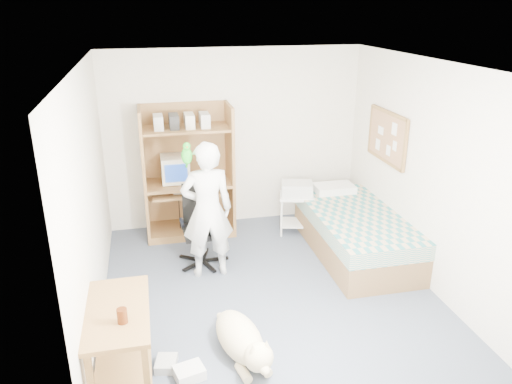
% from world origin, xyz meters
% --- Properties ---
extents(floor, '(4.00, 4.00, 0.00)m').
position_xyz_m(floor, '(0.00, 0.00, 0.00)').
color(floor, '#495163').
rests_on(floor, ground).
extents(wall_back, '(3.60, 0.02, 2.50)m').
position_xyz_m(wall_back, '(0.00, 2.00, 1.25)').
color(wall_back, silver).
rests_on(wall_back, floor).
extents(wall_right, '(0.02, 4.00, 2.50)m').
position_xyz_m(wall_right, '(1.80, 0.00, 1.25)').
color(wall_right, silver).
rests_on(wall_right, floor).
extents(wall_left, '(0.02, 4.00, 2.50)m').
position_xyz_m(wall_left, '(-1.80, 0.00, 1.25)').
color(wall_left, silver).
rests_on(wall_left, floor).
extents(ceiling, '(3.60, 4.00, 0.02)m').
position_xyz_m(ceiling, '(0.00, 0.00, 2.50)').
color(ceiling, white).
rests_on(ceiling, wall_back).
extents(computer_hutch, '(1.20, 0.63, 1.80)m').
position_xyz_m(computer_hutch, '(-0.70, 1.74, 0.82)').
color(computer_hutch, brown).
rests_on(computer_hutch, floor).
extents(bed, '(1.02, 2.02, 0.66)m').
position_xyz_m(bed, '(1.30, 0.62, 0.29)').
color(bed, brown).
rests_on(bed, floor).
extents(side_desk, '(0.50, 1.00, 0.75)m').
position_xyz_m(side_desk, '(-1.55, -1.20, 0.49)').
color(side_desk, brown).
rests_on(side_desk, floor).
extents(corkboard, '(0.04, 0.94, 0.66)m').
position_xyz_m(corkboard, '(1.77, 0.90, 1.45)').
color(corkboard, '#9D6C46').
rests_on(corkboard, wall_right).
extents(office_chair, '(0.55, 0.55, 0.98)m').
position_xyz_m(office_chair, '(-0.65, 0.82, 0.35)').
color(office_chair, black).
rests_on(office_chair, floor).
extents(person, '(0.60, 0.40, 1.63)m').
position_xyz_m(person, '(-0.60, 0.51, 0.82)').
color(person, white).
rests_on(person, floor).
extents(parrot, '(0.12, 0.21, 0.33)m').
position_xyz_m(parrot, '(-0.80, 0.53, 1.49)').
color(parrot, '#148B1B').
rests_on(parrot, person).
extents(dog, '(0.51, 1.11, 0.42)m').
position_xyz_m(dog, '(-0.51, -1.06, 0.18)').
color(dog, beige).
rests_on(dog, floor).
extents(printer_cart, '(0.55, 0.49, 0.56)m').
position_xyz_m(printer_cart, '(0.75, 1.39, 0.37)').
color(printer_cart, white).
rests_on(printer_cart, floor).
extents(printer, '(0.49, 0.42, 0.18)m').
position_xyz_m(printer, '(0.75, 1.39, 0.65)').
color(printer, beige).
rests_on(printer, printer_cart).
extents(crt_monitor, '(0.37, 0.40, 0.35)m').
position_xyz_m(crt_monitor, '(-0.87, 1.75, 0.95)').
color(crt_monitor, beige).
rests_on(crt_monitor, computer_hutch).
extents(keyboard, '(0.46, 0.19, 0.03)m').
position_xyz_m(keyboard, '(-0.70, 1.58, 0.67)').
color(keyboard, beige).
rests_on(keyboard, computer_hutch).
extents(pencil_cup, '(0.08, 0.08, 0.12)m').
position_xyz_m(pencil_cup, '(-0.34, 1.65, 0.82)').
color(pencil_cup, yellow).
rests_on(pencil_cup, computer_hutch).
extents(drink_glass, '(0.08, 0.08, 0.12)m').
position_xyz_m(drink_glass, '(-1.50, -1.39, 0.81)').
color(drink_glass, '#421D0A').
rests_on(drink_glass, side_desk).
extents(floor_box_a, '(0.29, 0.26, 0.10)m').
position_xyz_m(floor_box_a, '(-1.01, -1.23, 0.05)').
color(floor_box_a, silver).
rests_on(floor_box_a, floor).
extents(floor_box_b, '(0.22, 0.25, 0.08)m').
position_xyz_m(floor_box_b, '(-1.20, -1.06, 0.04)').
color(floor_box_b, '#B2B2AD').
rests_on(floor_box_b, floor).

